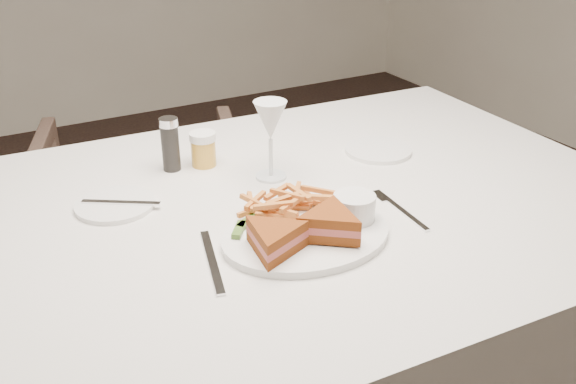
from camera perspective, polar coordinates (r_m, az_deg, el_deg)
The scene contains 3 objects.
table at distance 1.52m, azimuth -0.95°, elevation -13.76°, with size 1.54×1.03×0.75m, color silver.
chair_far at distance 2.18m, azimuth -12.70°, elevation -2.04°, with size 0.66×0.61×0.67m, color #4A362D.
table_setting at distance 1.25m, azimuth -0.36°, elevation -0.57°, with size 0.79×0.62×0.18m.
Camera 1 is at (-0.45, -1.29, 1.36)m, focal length 40.00 mm.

